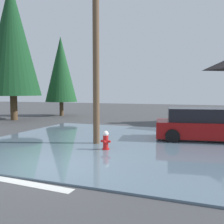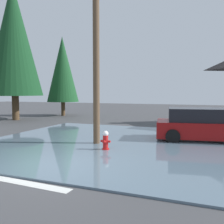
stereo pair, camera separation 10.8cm
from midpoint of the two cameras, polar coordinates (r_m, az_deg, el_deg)
name	(u,v)px [view 2 (the right image)]	position (r m, az deg, el deg)	size (l,w,h in m)	color
ground_plane	(50,168)	(8.19, -13.32, -12.17)	(80.00, 80.00, 0.10)	#424244
flood_puddle	(124,143)	(11.22, 3.09, -7.05)	(12.38, 10.44, 0.06)	slate
lane_stop_bar	(13,181)	(7.22, -20.85, -14.23)	(3.43, 0.30, 0.01)	silver
fire_hydrant	(105,141)	(9.88, -1.15, -6.54)	(0.40, 0.34, 0.79)	red
utility_pole	(96,46)	(11.07, -3.29, 14.50)	(1.60, 0.28, 8.05)	brown
parked_car	(204,125)	(12.56, 20.11, -2.83)	(4.71, 2.65, 1.53)	maroon
pine_tree_tall_left	(63,69)	(24.73, -10.91, 9.35)	(2.98, 2.98, 7.44)	#4C3823
pine_tree_mid_left	(14,39)	(22.34, -21.10, 15.05)	(4.40, 4.40, 10.99)	#4C3823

